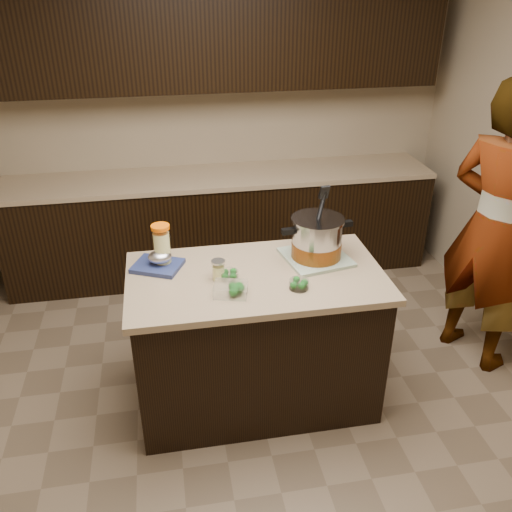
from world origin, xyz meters
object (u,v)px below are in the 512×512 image
Objects in this scene: stock_pot at (317,240)px; person at (495,229)px; lemonade_pitcher at (162,247)px; island at (256,338)px.

person reaches higher than stock_pot.
person is (2.10, -0.01, -0.05)m from lemonade_pitcher.
person reaches higher than island.
stock_pot is 1.73× the size of lemonade_pitcher.
island is 5.70× the size of lemonade_pitcher.
lemonade_pitcher is (-0.90, 0.08, -0.00)m from stock_pot.
stock_pot reaches higher than lemonade_pitcher.
lemonade_pitcher is 2.10m from person.
lemonade_pitcher reaches higher than island.
island is 0.76× the size of person.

